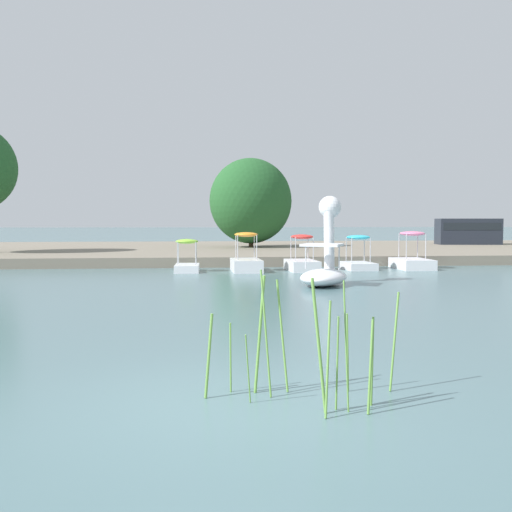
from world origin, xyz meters
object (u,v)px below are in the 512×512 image
Objects in this scene: pedal_boat_cyan at (358,259)px; pedal_boat_lime at (187,262)px; pedal_boat_red at (302,260)px; pedal_boat_orange at (246,261)px; tree_willow_near_path at (251,201)px; pedal_boat_pink at (412,259)px; swan_boat at (325,259)px; parked_van at (468,230)px.

pedal_boat_lime is at bearing -176.83° from pedal_boat_cyan.
pedal_boat_orange is at bearing -177.95° from pedal_boat_red.
pedal_boat_pink is at bearing -63.46° from tree_willow_near_path.
swan_boat is 1.23× the size of pedal_boat_pink.
pedal_boat_red is (4.87, 0.06, 0.02)m from pedal_boat_lime.
pedal_boat_cyan is 2.47m from pedal_boat_pink.
pedal_boat_red is 12.85m from tree_willow_near_path.
pedal_boat_orange is at bearing -174.99° from pedal_boat_cyan.
tree_willow_near_path reaches higher than pedal_boat_orange.
pedal_boat_lime is 0.79× the size of pedal_boat_pink.
pedal_boat_cyan is at bearing -178.09° from pedal_boat_pink.
pedal_boat_lime is at bearing -179.25° from pedal_boat_red.
parked_van is at bearing 50.45° from pedal_boat_cyan.
tree_willow_near_path is at bearing 94.49° from pedal_boat_red.
pedal_boat_cyan is at bearing 5.01° from pedal_boat_orange.
pedal_boat_lime is 24.89m from parked_van.
tree_willow_near_path is (1.42, 12.55, 2.96)m from pedal_boat_orange.
pedal_boat_lime is (-4.62, 5.53, -0.44)m from swan_boat.
pedal_boat_lime is 2.47m from pedal_boat_orange.
pedal_boat_orange is (2.47, -0.02, 0.03)m from pedal_boat_lime.
pedal_boat_pink is at bearing -123.53° from parked_van.
pedal_boat_orange is 0.98× the size of pedal_boat_pink.
swan_boat is 0.42× the size of tree_willow_near_path.
swan_boat is 25.65m from parked_van.
swan_boat is at bearing -131.28° from pedal_boat_pink.
pedal_boat_cyan is (7.43, 0.41, 0.03)m from pedal_boat_lime.
pedal_boat_orange reaches higher than pedal_boat_red.
swan_boat reaches higher than parked_van.
tree_willow_near_path is at bearing 72.74° from pedal_boat_lime.
pedal_boat_red reaches higher than pedal_boat_cyan.
swan_boat reaches higher than pedal_boat_lime.
pedal_boat_pink is at bearing 48.72° from swan_boat.
pedal_boat_red is at bearing -85.51° from tree_willow_near_path.
swan_boat is at bearing -87.71° from tree_willow_near_path.
tree_willow_near_path reaches higher than pedal_boat_red.
pedal_boat_pink is (7.43, 0.52, -0.00)m from pedal_boat_orange.
tree_willow_near_path is (-6.01, 12.03, 2.97)m from pedal_boat_pink.
pedal_boat_lime is at bearing 179.49° from pedal_boat_orange.
pedal_boat_cyan is at bearing 7.76° from pedal_boat_red.
pedal_boat_red is at bearing -134.29° from parked_van.
tree_willow_near_path is at bearing 92.29° from swan_boat.
tree_willow_near_path is (3.89, 12.53, 2.99)m from pedal_boat_lime.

